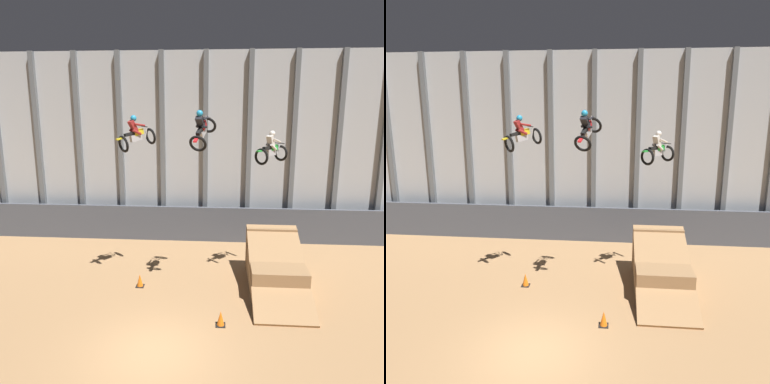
# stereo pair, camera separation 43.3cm
# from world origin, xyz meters

# --- Properties ---
(ground_plane) EXTENTS (60.00, 60.00, 0.00)m
(ground_plane) POSITION_xyz_m (0.00, 0.00, 0.00)
(ground_plane) COLOR #9E754C
(arena_back_wall) EXTENTS (32.00, 0.40, 11.02)m
(arena_back_wall) POSITION_xyz_m (0.00, 11.50, 5.51)
(arena_back_wall) COLOR #ADB2B7
(arena_back_wall) RESTS_ON ground_plane
(lower_barrier) EXTENTS (31.36, 0.20, 2.10)m
(lower_barrier) POSITION_xyz_m (0.00, 10.66, 1.05)
(lower_barrier) COLOR #474C56
(lower_barrier) RESTS_ON ground_plane
(dirt_ramp) EXTENTS (2.40, 5.26, 2.36)m
(dirt_ramp) POSITION_xyz_m (4.67, 5.36, 0.79)
(dirt_ramp) COLOR #966F48
(dirt_ramp) RESTS_ON ground_plane
(rider_bike_left_air) EXTENTS (1.66, 1.66, 1.58)m
(rider_bike_left_air) POSITION_xyz_m (-1.49, 5.26, 6.72)
(rider_bike_left_air) COLOR black
(rider_bike_center_air) EXTENTS (1.18, 1.89, 1.69)m
(rider_bike_center_air) POSITION_xyz_m (1.38, 4.61, 7.00)
(rider_bike_center_air) COLOR black
(rider_bike_right_air) EXTENTS (1.59, 1.61, 1.46)m
(rider_bike_right_air) POSITION_xyz_m (4.38, 6.09, 6.04)
(rider_bike_right_air) COLOR black
(traffic_cone_near_ramp) EXTENTS (0.36, 0.36, 0.58)m
(traffic_cone_near_ramp) POSITION_xyz_m (2.24, 1.78, 0.28)
(traffic_cone_near_ramp) COLOR black
(traffic_cone_near_ramp) RESTS_ON ground_plane
(traffic_cone_arena_edge) EXTENTS (0.36, 0.36, 0.58)m
(traffic_cone_arena_edge) POSITION_xyz_m (-1.38, 4.59, 0.28)
(traffic_cone_arena_edge) COLOR black
(traffic_cone_arena_edge) RESTS_ON ground_plane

